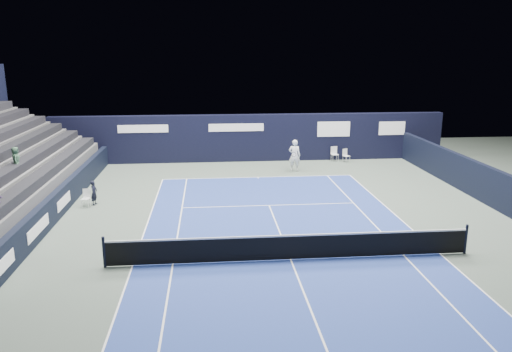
{
  "coord_description": "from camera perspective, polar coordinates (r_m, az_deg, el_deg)",
  "views": [
    {
      "loc": [
        -2.76,
        -16.13,
        7.16
      ],
      "look_at": [
        -0.56,
        7.06,
        1.3
      ],
      "focal_mm": 35.0,
      "sensor_mm": 36.0,
      "label": 1
    }
  ],
  "objects": [
    {
      "name": "court_surface",
      "position": [
        17.86,
        3.99,
        -9.53
      ],
      "size": [
        10.97,
        23.77,
        0.01
      ],
      "primitive_type": "cube",
      "color": "navy",
      "rests_on": "ground"
    },
    {
      "name": "tennis_player",
      "position": [
        30.48,
        4.43,
        2.37
      ],
      "size": [
        0.8,
        0.93,
        1.95
      ],
      "color": "white",
      "rests_on": "ground"
    },
    {
      "name": "court_markings",
      "position": [
        17.86,
        3.99,
        -9.51
      ],
      "size": [
        11.03,
        23.83,
        0.0
      ],
      "color": "white",
      "rests_on": "court_surface"
    },
    {
      "name": "folding_chair_back_b",
      "position": [
        33.57,
        10.22,
        2.44
      ],
      "size": [
        0.5,
        0.5,
        0.87
      ],
      "rotation": [
        0.0,
        0.0,
        0.43
      ],
      "color": "silver",
      "rests_on": "ground"
    },
    {
      "name": "line_judge_chair",
      "position": [
        24.89,
        -18.83,
        -2.25
      ],
      "size": [
        0.42,
        0.4,
        0.83
      ],
      "rotation": [
        0.0,
        0.0,
        -0.15
      ],
      "color": "white",
      "rests_on": "ground"
    },
    {
      "name": "line_judge",
      "position": [
        24.99,
        -18.02,
        -1.84
      ],
      "size": [
        0.36,
        0.48,
        1.17
      ],
      "primitive_type": "imported",
      "rotation": [
        0.0,
        0.0,
        1.36
      ],
      "color": "black",
      "rests_on": "ground"
    },
    {
      "name": "ground",
      "position": [
        19.69,
        3.04,
        -7.23
      ],
      "size": [
        48.0,
        48.0,
        0.0
      ],
      "primitive_type": "plane",
      "color": "#49564D",
      "rests_on": "ground"
    },
    {
      "name": "tennis_net",
      "position": [
        17.66,
        4.02,
        -8.03
      ],
      "size": [
        12.9,
        0.1,
        1.1
      ],
      "color": "black",
      "rests_on": "ground"
    },
    {
      "name": "back_sponsor_wall",
      "position": [
        33.22,
        -0.55,
        4.4
      ],
      "size": [
        26.0,
        0.63,
        3.1
      ],
      "color": "black",
      "rests_on": "ground"
    },
    {
      "name": "enclosure_wall_right",
      "position": [
        26.55,
        24.75,
        -0.85
      ],
      "size": [
        0.3,
        22.0,
        1.8
      ],
      "primitive_type": "cube",
      "color": "black",
      "rests_on": "ground"
    },
    {
      "name": "side_barrier_left",
      "position": [
        24.02,
        -21.5,
        -2.74
      ],
      "size": [
        0.33,
        22.0,
        1.2
      ],
      "color": "black",
      "rests_on": "ground"
    },
    {
      "name": "folding_chair_back_a",
      "position": [
        33.71,
        8.95,
        2.64
      ],
      "size": [
        0.47,
        0.45,
        0.97
      ],
      "rotation": [
        0.0,
        0.0,
        0.1
      ],
      "color": "silver",
      "rests_on": "ground"
    }
  ]
}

